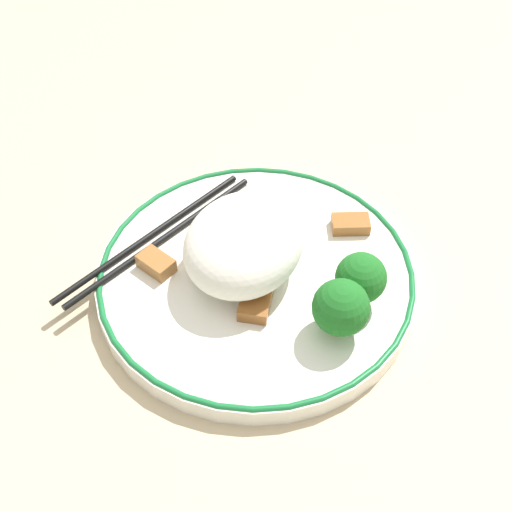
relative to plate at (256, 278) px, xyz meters
name	(u,v)px	position (x,y,z in m)	size (l,w,h in m)	color
ground_plane	(256,286)	(0.00, 0.00, -0.01)	(3.00, 3.00, 0.00)	#C6B28E
plate	(256,278)	(0.00, 0.00, 0.00)	(0.26, 0.26, 0.02)	white
rice_mound	(243,246)	(0.00, -0.01, 0.04)	(0.11, 0.09, 0.06)	white
broccoli_back_left	(341,308)	(0.03, 0.08, 0.03)	(0.04, 0.04, 0.05)	#72AD4C
broccoli_back_center	(361,278)	(-0.01, 0.09, 0.03)	(0.04, 0.04, 0.05)	#72AD4C
meat_near_front	(257,217)	(-0.06, -0.02, 0.01)	(0.05, 0.04, 0.01)	brown
meat_near_left	(280,249)	(-0.03, 0.01, 0.01)	(0.03, 0.03, 0.01)	brown
meat_near_right	(351,224)	(-0.08, 0.06, 0.01)	(0.03, 0.04, 0.01)	#995B28
meat_near_back	(255,303)	(0.03, 0.01, 0.01)	(0.04, 0.03, 0.01)	brown
meat_on_rice_edge	(156,263)	(0.03, -0.08, 0.01)	(0.03, 0.03, 0.01)	#9E6633
chopsticks	(154,240)	(0.00, -0.09, 0.01)	(0.20, 0.09, 0.01)	black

